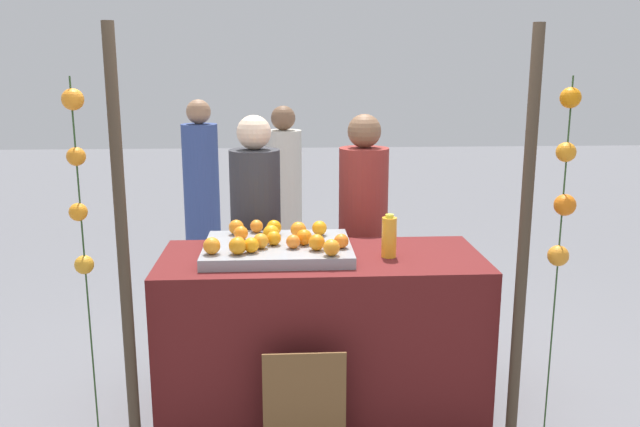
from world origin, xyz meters
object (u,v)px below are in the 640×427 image
Objects in this scene: chalkboard_sign at (304,406)px; vendor_left at (256,248)px; stall_counter at (322,331)px; orange_0 at (261,241)px; juice_bottle at (389,237)px; orange_1 at (238,243)px; vendor_right at (363,244)px.

vendor_left reaches higher than chalkboard_sign.
orange_0 reaches higher than stall_counter.
chalkboard_sign is at bearing -135.16° from juice_bottle.
chalkboard_sign is 0.35× the size of vendor_left.
orange_1 is 0.88m from chalkboard_sign.
juice_bottle is 0.15× the size of vendor_left.
orange_0 is at bearing 13.09° from orange_1.
stall_counter is 0.65m from juice_bottle.
vendor_left is at bearing 136.47° from juice_bottle.
juice_bottle is at bearing 0.91° from orange_0.
orange_1 is at bearing -133.70° from vendor_right.
orange_0 is (-0.32, -0.05, 0.54)m from stall_counter.
juice_bottle is (0.36, -0.04, 0.54)m from stall_counter.
chalkboard_sign is at bearing -102.56° from stall_counter.
stall_counter is 3.14× the size of chalkboard_sign.
vendor_left is 0.69m from vendor_right.
orange_1 is at bearing -166.91° from orange_0.
vendor_right reaches higher than orange_0.
stall_counter reaches higher than chalkboard_sign.
juice_bottle is 0.79m from vendor_right.
orange_1 is 0.31× the size of juice_bottle.
orange_1 is (-0.44, -0.08, 0.53)m from stall_counter.
vendor_left is (-0.38, 0.66, 0.30)m from stall_counter.
chalkboard_sign is 1.29m from vendor_left.
vendor_right is (0.75, 0.79, -0.23)m from orange_1.
vendor_left is at bearing 85.25° from orange_1.
orange_0 is 1.11× the size of orange_1.
juice_bottle is 0.98m from chalkboard_sign.
vendor_left reaches higher than stall_counter.
vendor_right is (0.64, 0.76, -0.24)m from orange_0.
juice_bottle reaches higher than orange_1.
vendor_left is (-0.26, 1.17, 0.47)m from chalkboard_sign.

